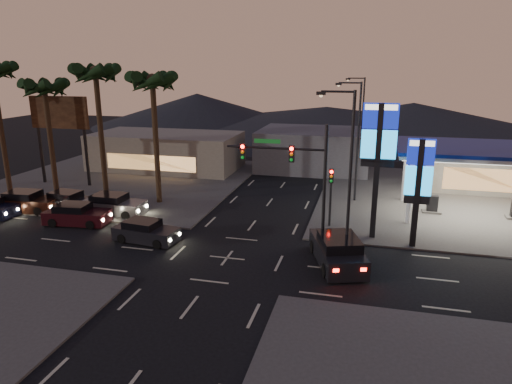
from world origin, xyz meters
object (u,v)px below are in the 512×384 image
(car_lane_b_rear, at_px, (27,202))
(suv_station, at_px, (338,251))
(car_lane_a_mid, at_px, (76,215))
(car_lane_b_front, at_px, (113,205))
(car_lane_b_mid, at_px, (69,201))
(gas_station, at_px, (481,152))
(pylon_sign_tall, at_px, (379,144))
(car_lane_a_front, at_px, (146,232))
(pylon_sign_short, at_px, (419,177))
(traffic_signal_mast, at_px, (296,170))

(car_lane_b_rear, bearing_deg, suv_station, -9.64)
(car_lane_a_mid, height_order, car_lane_b_front, car_lane_b_front)
(car_lane_b_front, height_order, car_lane_b_mid, car_lane_b_front)
(gas_station, relative_size, car_lane_b_mid, 2.59)
(pylon_sign_tall, xyz_separation_m, car_lane_b_mid, (-23.77, 0.56, -5.70))
(gas_station, bearing_deg, car_lane_a_mid, -162.82)
(car_lane_a_mid, bearing_deg, car_lane_a_front, -16.03)
(gas_station, xyz_separation_m, car_lane_b_rear, (-34.30, -7.06, -4.32))
(gas_station, bearing_deg, car_lane_b_mid, -169.25)
(pylon_sign_short, height_order, car_lane_a_front, pylon_sign_short)
(car_lane_b_mid, relative_size, suv_station, 0.80)
(gas_station, distance_m, car_lane_a_mid, 30.19)
(pylon_sign_short, xyz_separation_m, traffic_signal_mast, (-7.24, -2.51, 0.57))
(pylon_sign_tall, distance_m, car_lane_b_front, 20.44)
(pylon_sign_short, bearing_deg, traffic_signal_mast, -160.87)
(car_lane_b_front, height_order, car_lane_b_rear, same)
(pylon_sign_tall, height_order, pylon_sign_short, pylon_sign_tall)
(car_lane_a_mid, bearing_deg, suv_station, -7.34)
(car_lane_a_mid, relative_size, car_lane_b_front, 0.96)
(car_lane_b_mid, xyz_separation_m, suv_station, (21.80, -5.34, 0.15))
(pylon_sign_tall, height_order, car_lane_a_mid, pylon_sign_tall)
(traffic_signal_mast, bearing_deg, gas_station, 39.28)
(car_lane_a_mid, xyz_separation_m, car_lane_b_rear, (-5.75, 1.76, 0.05))
(car_lane_b_rear, height_order, suv_station, suv_station)
(pylon_sign_tall, relative_size, car_lane_b_rear, 1.75)
(pylon_sign_short, height_order, car_lane_b_mid, pylon_sign_short)
(car_lane_a_front, relative_size, car_lane_b_front, 0.90)
(suv_station, bearing_deg, car_lane_a_front, 177.31)
(car_lane_a_front, bearing_deg, suv_station, -2.69)
(car_lane_a_front, bearing_deg, car_lane_b_rear, 163.51)
(car_lane_b_rear, relative_size, suv_station, 0.88)
(gas_station, bearing_deg, pylon_sign_tall, -139.09)
(pylon_sign_short, relative_size, car_lane_b_front, 1.39)
(car_lane_a_mid, bearing_deg, car_lane_b_front, 62.33)
(car_lane_b_front, bearing_deg, traffic_signal_mast, -14.46)
(suv_station, bearing_deg, traffic_signal_mast, 155.44)
(gas_station, bearing_deg, suv_station, -130.03)
(gas_station, height_order, pylon_sign_tall, pylon_sign_tall)
(car_lane_b_front, bearing_deg, car_lane_b_mid, 176.83)
(gas_station, xyz_separation_m, pylon_sign_tall, (-7.50, -6.50, 1.31))
(traffic_signal_mast, distance_m, car_lane_b_front, 16.03)
(car_lane_b_rear, bearing_deg, gas_station, 11.64)
(pylon_sign_short, bearing_deg, car_lane_a_mid, -176.78)
(car_lane_b_rear, bearing_deg, car_lane_b_mid, 20.40)
(traffic_signal_mast, xyz_separation_m, car_lane_b_rear, (-22.05, 2.95, -4.47))
(car_lane_b_front, distance_m, suv_station, 18.40)
(car_lane_b_front, relative_size, car_lane_b_mid, 1.07)
(pylon_sign_short, bearing_deg, car_lane_b_mid, 176.60)
(car_lane_b_front, bearing_deg, car_lane_b_rear, -172.86)
(car_lane_a_front, bearing_deg, pylon_sign_tall, 16.06)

